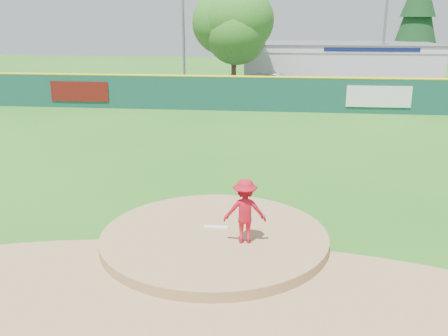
# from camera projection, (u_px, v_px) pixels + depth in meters

# --- Properties ---
(ground) EXTENTS (120.00, 120.00, 0.00)m
(ground) POSITION_uv_depth(u_px,v_px,m) (214.00, 242.00, 12.18)
(ground) COLOR #286B19
(ground) RESTS_ON ground
(pitchers_mound) EXTENTS (5.50, 5.50, 0.50)m
(pitchers_mound) POSITION_uv_depth(u_px,v_px,m) (214.00, 242.00, 12.18)
(pitchers_mound) COLOR #9E774C
(pitchers_mound) RESTS_ON ground
(pitching_rubber) EXTENTS (0.60, 0.15, 0.04)m
(pitching_rubber) POSITION_uv_depth(u_px,v_px,m) (216.00, 227.00, 12.38)
(pitching_rubber) COLOR white
(pitching_rubber) RESTS_ON pitchers_mound
(infield_dirt_arc) EXTENTS (15.40, 15.40, 0.01)m
(infield_dirt_arc) POSITION_uv_depth(u_px,v_px,m) (193.00, 311.00, 9.32)
(infield_dirt_arc) COLOR #9E774C
(infield_dirt_arc) RESTS_ON ground
(parking_lot) EXTENTS (44.00, 16.00, 0.02)m
(parking_lot) POSITION_uv_depth(u_px,v_px,m) (262.00, 90.00, 37.85)
(parking_lot) COLOR #38383A
(parking_lot) RESTS_ON ground
(pitcher) EXTENTS (1.04, 0.66, 1.53)m
(pitcher) POSITION_uv_depth(u_px,v_px,m) (245.00, 211.00, 11.42)
(pitcher) COLOR #B70F22
(pitcher) RESTS_ON pitchers_mound
(van) EXTENTS (5.48, 3.22, 1.43)m
(van) POSITION_uv_depth(u_px,v_px,m) (276.00, 82.00, 36.43)
(van) COLOR white
(van) RESTS_ON parking_lot
(pool_building_grp) EXTENTS (15.20, 8.20, 3.31)m
(pool_building_grp) POSITION_uv_depth(u_px,v_px,m) (338.00, 63.00, 41.45)
(pool_building_grp) COLOR silver
(pool_building_grp) RESTS_ON ground
(fence_banners) EXTENTS (21.23, 0.04, 1.20)m
(fence_banners) POSITION_uv_depth(u_px,v_px,m) (224.00, 94.00, 29.14)
(fence_banners) COLOR #5E100D
(fence_banners) RESTS_ON ground
(playground_slide) EXTENTS (0.98, 2.75, 1.52)m
(playground_slide) POSITION_uv_depth(u_px,v_px,m) (28.00, 84.00, 35.36)
(playground_slide) COLOR blue
(playground_slide) RESTS_ON ground
(outfield_fence) EXTENTS (40.00, 0.14, 2.07)m
(outfield_fence) POSITION_uv_depth(u_px,v_px,m) (256.00, 93.00, 28.98)
(outfield_fence) COLOR #14423B
(outfield_fence) RESTS_ON ground
(deciduous_tree) EXTENTS (5.60, 5.60, 7.36)m
(deciduous_tree) POSITION_uv_depth(u_px,v_px,m) (234.00, 28.00, 34.86)
(deciduous_tree) COLOR #382314
(deciduous_tree) RESTS_ON ground
(conifer_tree) EXTENTS (4.40, 4.40, 9.50)m
(conifer_tree) POSITION_uv_depth(u_px,v_px,m) (418.00, 15.00, 43.36)
(conifer_tree) COLOR #382314
(conifer_tree) RESTS_ON ground
(light_pole_left) EXTENTS (1.75, 0.25, 11.00)m
(light_pole_left) POSITION_uv_depth(u_px,v_px,m) (183.00, 7.00, 36.78)
(light_pole_left) COLOR gray
(light_pole_left) RESTS_ON ground
(light_pole_right) EXTENTS (1.75, 0.25, 10.00)m
(light_pole_right) POSITION_uv_depth(u_px,v_px,m) (386.00, 14.00, 37.15)
(light_pole_right) COLOR gray
(light_pole_right) RESTS_ON ground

